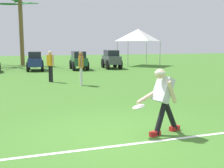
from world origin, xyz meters
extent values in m
plane|color=#417629|center=(0.00, 0.00, 0.00)|extent=(80.00, 80.00, 0.00)
cube|color=white|center=(0.00, -0.59, 0.00)|extent=(20.27, 0.68, 0.01)
cylinder|color=black|center=(0.94, -0.20, 0.36)|extent=(0.37, 0.23, 0.72)
cube|color=red|center=(0.79, -0.25, 0.05)|extent=(0.28, 0.18, 0.10)
cylinder|color=black|center=(1.23, -0.09, 0.36)|extent=(0.45, 0.26, 0.69)
cube|color=red|center=(1.37, -0.04, 0.05)|extent=(0.28, 0.18, 0.10)
cube|color=silver|center=(0.99, -0.18, 0.97)|extent=(0.49, 0.46, 0.58)
sphere|color=beige|center=(0.89, -0.22, 1.31)|extent=(0.27, 0.27, 0.21)
cylinder|color=white|center=(0.89, -0.22, 1.34)|extent=(0.27, 0.27, 0.03)
cylinder|color=beige|center=(0.67, -0.11, 0.82)|extent=(0.56, 0.27, 0.27)
cylinder|color=beige|center=(1.11, -0.35, 0.94)|extent=(0.29, 0.17, 0.49)
cylinder|color=white|center=(0.45, -0.17, 0.63)|extent=(0.31, 0.32, 0.09)
cylinder|color=silver|center=(0.60, 7.18, 0.41)|extent=(0.12, 0.12, 0.82)
cylinder|color=silver|center=(0.62, 7.36, 0.41)|extent=(0.12, 0.12, 0.82)
cube|color=orange|center=(0.61, 7.27, 1.09)|extent=(0.24, 0.36, 0.54)
cylinder|color=#936B4C|center=(0.59, 7.06, 1.10)|extent=(0.08, 0.08, 0.52)
cylinder|color=#936B4C|center=(0.64, 7.48, 1.10)|extent=(0.08, 0.08, 0.52)
sphere|color=#936B4C|center=(0.61, 7.27, 1.46)|extent=(0.22, 0.22, 0.20)
cylinder|color=black|center=(-0.60, 8.71, 0.41)|extent=(0.15, 0.15, 0.82)
cylinder|color=black|center=(-0.69, 8.86, 0.41)|extent=(0.15, 0.15, 0.82)
cube|color=orange|center=(-0.65, 8.78, 1.09)|extent=(0.34, 0.39, 0.54)
cylinder|color=beige|center=(-0.54, 8.60, 1.10)|extent=(0.10, 0.10, 0.52)
cylinder|color=beige|center=(-0.75, 8.97, 1.10)|extent=(0.10, 0.10, 0.52)
sphere|color=beige|center=(-0.65, 8.78, 1.46)|extent=(0.27, 0.27, 0.20)
cube|color=navy|center=(-1.22, 15.23, 0.60)|extent=(1.06, 2.44, 0.55)
cube|color=#1E232B|center=(-1.22, 15.38, 1.11)|extent=(0.92, 1.83, 0.46)
cylinder|color=black|center=(-1.67, 16.09, 0.33)|extent=(0.21, 0.67, 0.66)
cylinder|color=black|center=(-0.71, 16.05, 0.33)|extent=(0.21, 0.67, 0.66)
cylinder|color=black|center=(-1.74, 14.42, 0.33)|extent=(0.21, 0.67, 0.66)
cylinder|color=black|center=(-0.78, 14.38, 0.33)|extent=(0.21, 0.67, 0.66)
cube|color=#235133|center=(1.87, 14.99, 0.60)|extent=(1.02, 2.42, 0.55)
cube|color=#1E232B|center=(1.87, 15.14, 1.11)|extent=(0.89, 1.82, 0.46)
cylinder|color=black|center=(1.41, 15.84, 0.33)|extent=(0.20, 0.66, 0.66)
cylinder|color=black|center=(2.37, 15.81, 0.33)|extent=(0.20, 0.66, 0.66)
cylinder|color=black|center=(1.36, 14.16, 0.33)|extent=(0.20, 0.66, 0.66)
cylinder|color=black|center=(2.32, 14.14, 0.33)|extent=(0.20, 0.66, 0.66)
cube|color=#474C51|center=(4.43, 15.21, 0.66)|extent=(1.07, 2.39, 0.60)
cube|color=#1E232B|center=(4.43, 15.26, 1.18)|extent=(0.92, 1.58, 0.44)
cylinder|color=black|center=(3.97, 16.01, 0.36)|extent=(0.21, 0.73, 0.72)
cylinder|color=black|center=(4.95, 15.97, 0.36)|extent=(0.21, 0.73, 0.72)
cylinder|color=black|center=(3.91, 14.45, 0.36)|extent=(0.21, 0.73, 0.72)
cylinder|color=black|center=(4.89, 14.41, 0.36)|extent=(0.21, 0.73, 0.72)
cylinder|color=brown|center=(-2.15, 20.33, 2.87)|extent=(0.35, 0.35, 5.74)
ellipsoid|color=#23692F|center=(-1.36, 20.33, 5.33)|extent=(1.59, 0.25, 0.19)
ellipsoid|color=#23692F|center=(-1.84, 21.03, 5.42)|extent=(0.85, 1.51, 0.17)
ellipsoid|color=#23692F|center=(-2.41, 21.03, 5.53)|extent=(0.76, 1.48, 0.15)
ellipsoid|color=#23692F|center=(-3.11, 20.44, 5.20)|extent=(1.94, 0.47, 0.20)
ellipsoid|color=#23692F|center=(-2.55, 19.70, 5.45)|extent=(1.00, 1.40, 0.17)
ellipsoid|color=#23692F|center=(-1.69, 19.46, 5.18)|extent=(1.15, 1.86, 0.20)
cylinder|color=#B2B5BA|center=(8.82, 18.61, 1.05)|extent=(0.06, 0.06, 2.10)
cylinder|color=#B2B5BA|center=(5.99, 18.61, 1.05)|extent=(0.06, 0.06, 2.10)
cylinder|color=#B2B5BA|center=(8.82, 15.78, 1.05)|extent=(0.06, 0.06, 2.10)
cylinder|color=#B2B5BA|center=(5.99, 15.78, 1.05)|extent=(0.06, 0.06, 2.10)
pyramid|color=white|center=(7.40, 17.19, 2.61)|extent=(2.97, 2.97, 1.02)
camera|label=1|loc=(-1.72, -5.46, 1.94)|focal=45.00mm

